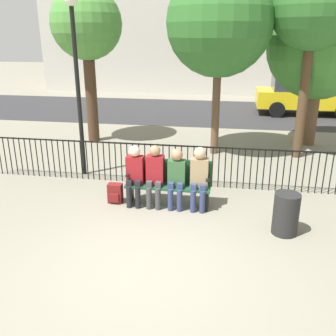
{
  "coord_description": "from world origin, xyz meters",
  "views": [
    {
      "loc": [
        1.12,
        -4.59,
        3.27
      ],
      "look_at": [
        0.0,
        2.21,
        0.8
      ],
      "focal_mm": 40.0,
      "sensor_mm": 36.0,
      "label": 1
    }
  ],
  "objects_px": {
    "seated_person_2": "(176,175)",
    "seated_person_3": "(199,175)",
    "lamp_post": "(76,62)",
    "tree_1": "(86,26)",
    "trash_bin": "(286,214)",
    "tree_0": "(321,46)",
    "park_bench": "(169,181)",
    "tree_2": "(219,23)",
    "parked_car_0": "(305,95)",
    "tree_3": "(314,8)",
    "seated_person_0": "(135,172)",
    "backpack": "(115,193)",
    "seated_person_1": "(155,173)"
  },
  "relations": [
    {
      "from": "seated_person_2",
      "to": "backpack",
      "type": "height_order",
      "value": "seated_person_2"
    },
    {
      "from": "seated_person_2",
      "to": "parked_car_0",
      "type": "relative_size",
      "value": 0.29
    },
    {
      "from": "seated_person_1",
      "to": "tree_1",
      "type": "bearing_deg",
      "value": 123.02
    },
    {
      "from": "seated_person_3",
      "to": "trash_bin",
      "type": "xyz_separation_m",
      "value": [
        1.56,
        -0.74,
        -0.35
      ]
    },
    {
      "from": "seated_person_2",
      "to": "tree_1",
      "type": "xyz_separation_m",
      "value": [
        -3.35,
        4.5,
        2.8
      ]
    },
    {
      "from": "seated_person_3",
      "to": "tree_1",
      "type": "height_order",
      "value": "tree_1"
    },
    {
      "from": "park_bench",
      "to": "tree_1",
      "type": "distance_m",
      "value": 6.18
    },
    {
      "from": "tree_3",
      "to": "lamp_post",
      "type": "relative_size",
      "value": 1.22
    },
    {
      "from": "seated_person_1",
      "to": "backpack",
      "type": "distance_m",
      "value": 0.98
    },
    {
      "from": "seated_person_1",
      "to": "trash_bin",
      "type": "bearing_deg",
      "value": -16.86
    },
    {
      "from": "lamp_post",
      "to": "seated_person_0",
      "type": "bearing_deg",
      "value": -41.71
    },
    {
      "from": "park_bench",
      "to": "tree_1",
      "type": "height_order",
      "value": "tree_1"
    },
    {
      "from": "tree_0",
      "to": "lamp_post",
      "type": "distance_m",
      "value": 7.01
    },
    {
      "from": "park_bench",
      "to": "seated_person_1",
      "type": "relative_size",
      "value": 1.35
    },
    {
      "from": "seated_person_2",
      "to": "seated_person_1",
      "type": "bearing_deg",
      "value": 179.66
    },
    {
      "from": "backpack",
      "to": "tree_1",
      "type": "xyz_separation_m",
      "value": [
        -2.09,
        4.49,
        3.29
      ]
    },
    {
      "from": "backpack",
      "to": "parked_car_0",
      "type": "distance_m",
      "value": 11.39
    },
    {
      "from": "seated_person_2",
      "to": "tree_3",
      "type": "height_order",
      "value": "tree_3"
    },
    {
      "from": "tree_1",
      "to": "trash_bin",
      "type": "distance_m",
      "value": 8.11
    },
    {
      "from": "seated_person_3",
      "to": "tree_2",
      "type": "distance_m",
      "value": 4.71
    },
    {
      "from": "tree_1",
      "to": "tree_3",
      "type": "height_order",
      "value": "tree_3"
    },
    {
      "from": "seated_person_0",
      "to": "tree_0",
      "type": "xyz_separation_m",
      "value": [
        4.29,
        5.17,
        2.26
      ]
    },
    {
      "from": "seated_person_2",
      "to": "tree_1",
      "type": "relative_size",
      "value": 0.26
    },
    {
      "from": "tree_0",
      "to": "trash_bin",
      "type": "distance_m",
      "value": 6.61
    },
    {
      "from": "tree_1",
      "to": "parked_car_0",
      "type": "bearing_deg",
      "value": 36.57
    },
    {
      "from": "lamp_post",
      "to": "trash_bin",
      "type": "relative_size",
      "value": 5.55
    },
    {
      "from": "tree_0",
      "to": "seated_person_1",
      "type": "bearing_deg",
      "value": -126.91
    },
    {
      "from": "lamp_post",
      "to": "tree_1",
      "type": "bearing_deg",
      "value": 105.62
    },
    {
      "from": "tree_0",
      "to": "tree_1",
      "type": "xyz_separation_m",
      "value": [
        -6.81,
        -0.67,
        0.54
      ]
    },
    {
      "from": "seated_person_2",
      "to": "tree_1",
      "type": "height_order",
      "value": "tree_1"
    },
    {
      "from": "tree_0",
      "to": "lamp_post",
      "type": "xyz_separation_m",
      "value": [
        -5.97,
        -3.68,
        -0.28
      ]
    },
    {
      "from": "lamp_post",
      "to": "seated_person_2",
      "type": "bearing_deg",
      "value": -30.8
    },
    {
      "from": "seated_person_0",
      "to": "tree_0",
      "type": "height_order",
      "value": "tree_0"
    },
    {
      "from": "parked_car_0",
      "to": "tree_0",
      "type": "bearing_deg",
      "value": -97.62
    },
    {
      "from": "seated_person_1",
      "to": "tree_0",
      "type": "height_order",
      "value": "tree_0"
    },
    {
      "from": "seated_person_0",
      "to": "seated_person_3",
      "type": "relative_size",
      "value": 0.97
    },
    {
      "from": "seated_person_2",
      "to": "tree_3",
      "type": "bearing_deg",
      "value": 52.76
    },
    {
      "from": "tree_2",
      "to": "parked_car_0",
      "type": "height_order",
      "value": "tree_2"
    },
    {
      "from": "park_bench",
      "to": "lamp_post",
      "type": "xyz_separation_m",
      "value": [
        -2.34,
        1.37,
        2.18
      ]
    },
    {
      "from": "seated_person_1",
      "to": "trash_bin",
      "type": "height_order",
      "value": "seated_person_1"
    },
    {
      "from": "park_bench",
      "to": "backpack",
      "type": "distance_m",
      "value": 1.13
    },
    {
      "from": "trash_bin",
      "to": "park_bench",
      "type": "bearing_deg",
      "value": 158.4
    },
    {
      "from": "seated_person_1",
      "to": "backpack",
      "type": "bearing_deg",
      "value": 179.84
    },
    {
      "from": "tree_1",
      "to": "lamp_post",
      "type": "height_order",
      "value": "tree_1"
    },
    {
      "from": "tree_0",
      "to": "tree_1",
      "type": "bearing_deg",
      "value": -174.35
    },
    {
      "from": "parked_car_0",
      "to": "park_bench",
      "type": "bearing_deg",
      "value": -113.37
    },
    {
      "from": "seated_person_1",
      "to": "lamp_post",
      "type": "relative_size",
      "value": 0.31
    },
    {
      "from": "trash_bin",
      "to": "seated_person_3",
      "type": "bearing_deg",
      "value": 154.72
    },
    {
      "from": "seated_person_2",
      "to": "tree_2",
      "type": "relative_size",
      "value": 0.24
    },
    {
      "from": "seated_person_2",
      "to": "seated_person_3",
      "type": "bearing_deg",
      "value": 0.39
    }
  ]
}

